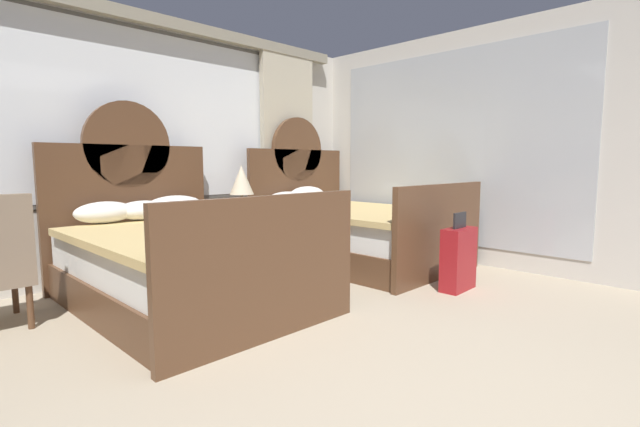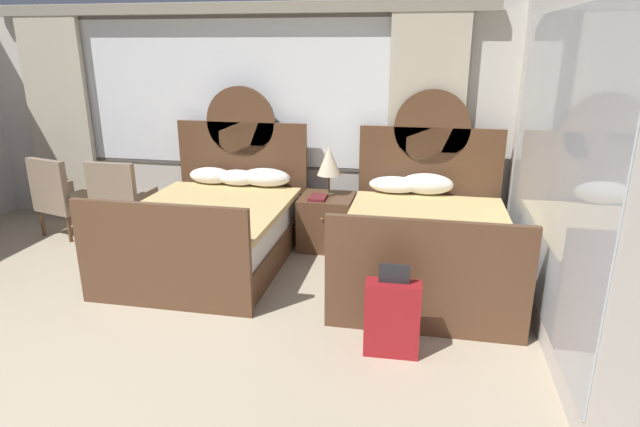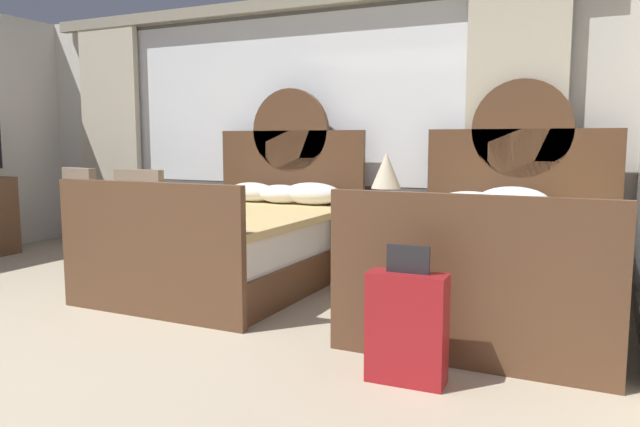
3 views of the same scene
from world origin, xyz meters
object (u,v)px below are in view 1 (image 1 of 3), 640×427
Objects in this scene: bed_near_window at (183,259)px; bed_near_mirror at (355,231)px; suitcase_on_floor at (458,259)px; table_lamp_on_nightstand at (242,181)px; book_on_nightstand at (246,216)px; nightstand_between_beds at (246,242)px.

bed_near_window and bed_near_mirror have the same top height.
bed_near_window is 2.22m from bed_near_mirror.
suitcase_on_floor is at bearing -98.90° from bed_near_mirror.
bed_near_mirror is at bearing 81.10° from suitcase_on_floor.
bed_near_mirror is 1.45m from table_lamp_on_nightstand.
table_lamp_on_nightstand is at bearing 146.77° from bed_near_mirror.
suitcase_on_floor is (0.96, -1.97, -0.32)m from book_on_nightstand.
bed_near_mirror is 3.02× the size of suitcase_on_floor.
book_on_nightstand is 0.36× the size of suitcase_on_floor.
table_lamp_on_nightstand is 2.44m from suitcase_on_floor.
table_lamp_on_nightstand is 0.76× the size of suitcase_on_floor.
bed_near_mirror reaches higher than nightstand_between_beds.
nightstand_between_beds is 2.27m from suitcase_on_floor.
suitcase_on_floor is at bearing -36.10° from bed_near_window.
table_lamp_on_nightstand is at bearing 65.57° from book_on_nightstand.
bed_near_mirror is at bearing -33.23° from table_lamp_on_nightstand.
bed_near_mirror is 3.56× the size of nightstand_between_beds.
bed_near_window is at bearing -153.24° from book_on_nightstand.
bed_near_mirror is 1.32m from book_on_nightstand.
table_lamp_on_nightstand is at bearing 32.56° from bed_near_window.
nightstand_between_beds is 0.85× the size of suitcase_on_floor.
nightstand_between_beds is at bearing 29.85° from bed_near_window.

